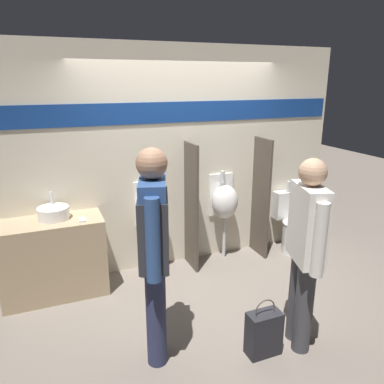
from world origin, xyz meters
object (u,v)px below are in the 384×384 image
Objects in this scene: urinal_far at (225,202)px; shopping_bag at (264,333)px; sink_basin at (53,213)px; toilet at (294,228)px; urinal_near_counter at (151,212)px; cell_phone at (82,219)px; person_in_vest at (154,243)px; person_with_lanyard at (306,248)px.

shopping_bag is at bearing -106.08° from urinal_far.
toilet is (3.07, -0.11, -0.61)m from sink_basin.
cell_phone is at bearing -164.52° from urinal_near_counter.
shopping_bag is (0.85, -0.33, -0.85)m from person_in_vest.
urinal_near_counter is 0.69× the size of person_with_lanyard.
urinal_near_counter is (1.09, 0.07, -0.16)m from sink_basin.
urinal_near_counter is at bearing 42.37° from person_with_lanyard.
urinal_near_counter reaches higher than shopping_bag.
person_in_vest reaches higher than cell_phone.
person_in_vest is (-0.38, -1.47, 0.28)m from urinal_near_counter.
person_in_vest is 3.41× the size of shopping_bag.
cell_phone is (0.27, -0.15, -0.06)m from sink_basin.
sink_basin is 0.18× the size of person_in_vest.
sink_basin reaches higher than toilet.
toilet is 2.79m from person_in_vest.
toilet reaches higher than cell_phone.
shopping_bag is (-0.52, -1.80, -0.57)m from urinal_far.
toilet is (0.99, -0.18, -0.45)m from urinal_far.
cell_phone is at bearing -179.06° from toilet.
cell_phone is at bearing 63.77° from person_with_lanyard.
sink_basin is at bearing 178.03° from toilet.
urinal_far reaches higher than toilet.
cell_phone is 2.14m from shopping_bag.
toilet is (2.79, 0.05, -0.55)m from cell_phone.
cell_phone is 1.33m from person_in_vest.
sink_basin is 2.35× the size of cell_phone.
toilet is at bearing -1.97° from sink_basin.
urinal_far is 2.03m from person_in_vest.
person_in_vest reaches higher than urinal_far.
person_in_vest is 1.06× the size of person_with_lanyard.
urinal_far is 0.64× the size of person_in_vest.
person_with_lanyard is at bearing -87.65° from person_in_vest.
urinal_near_counter is 1.99m from person_with_lanyard.
toilet is 0.52× the size of person_in_vest.
person_in_vest is (0.70, -1.40, 0.12)m from sink_basin.
person_in_vest reaches higher than sink_basin.
person_with_lanyard is (1.22, -0.33, -0.11)m from person_in_vest.
urinal_far is at bearing 169.76° from toilet.
urinal_far reaches higher than sink_basin.
shopping_bag is (-0.36, -0.00, -0.74)m from person_with_lanyard.
urinal_far is at bearing -25.52° from person_in_vest.
toilet is at bearing -43.82° from person_in_vest.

